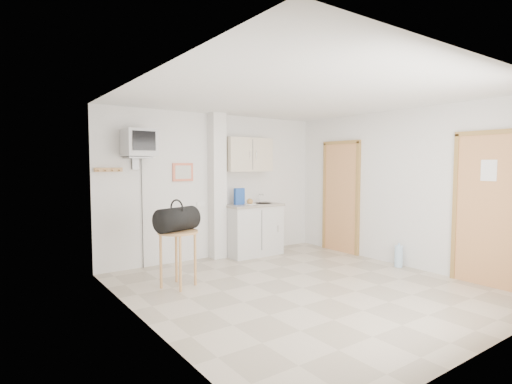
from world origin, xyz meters
TOP-DOWN VIEW (x-y plane):
  - ground at (0.00, 0.00)m, footprint 4.50×4.50m
  - room_envelope at (0.24, 0.09)m, footprint 4.24×4.54m
  - kitchenette at (0.57, 2.00)m, footprint 1.03×0.58m
  - crt_television at (-1.45, 2.02)m, footprint 0.44×0.45m
  - round_table at (-1.31, 1.01)m, footprint 0.53×0.53m
  - duffel_bag at (-1.32, 1.00)m, footprint 0.64×0.48m
  - water_bottle at (1.98, -0.07)m, footprint 0.13×0.13m

SIDE VIEW (x-z plane):
  - ground at x=0.00m, z-range 0.00..0.00m
  - water_bottle at x=1.98m, z-range -0.02..0.36m
  - round_table at x=-1.31m, z-range 0.25..1.00m
  - kitchenette at x=0.57m, z-range -0.25..1.85m
  - duffel_bag at x=-1.32m, z-range 0.70..1.12m
  - room_envelope at x=0.24m, z-range 0.26..2.81m
  - crt_television at x=-1.45m, z-range 0.86..3.01m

